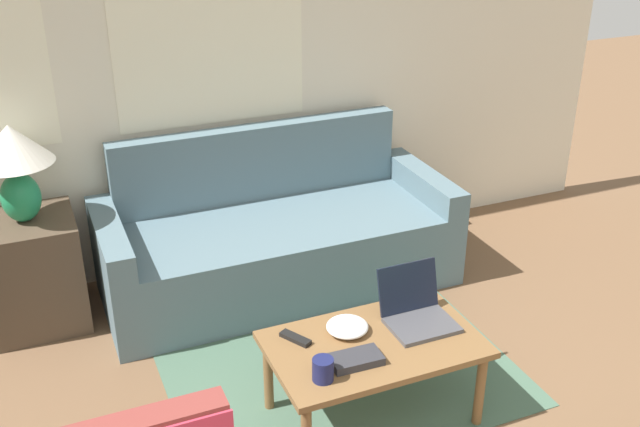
% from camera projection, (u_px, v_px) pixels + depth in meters
% --- Properties ---
extents(wall_back, '(6.65, 0.06, 2.60)m').
position_uv_depth(wall_back, '(97.00, 64.00, 4.02)').
color(wall_back, silver).
rests_on(wall_back, ground_plane).
extents(rug, '(1.67, 1.82, 0.01)m').
position_uv_depth(rug, '(319.00, 341.00, 3.95)').
color(rug, '#476651').
rests_on(rug, ground_plane).
extents(couch, '(2.02, 0.83, 0.89)m').
position_uv_depth(couch, '(275.00, 240.00, 4.41)').
color(couch, slate).
rests_on(couch, ground_plane).
extents(side_table, '(0.48, 0.48, 0.62)m').
position_uv_depth(side_table, '(35.00, 272.00, 4.00)').
color(side_table, '#4C3D2D').
rests_on(side_table, ground_plane).
extents(table_lamp, '(0.40, 0.40, 0.52)m').
position_uv_depth(table_lamp, '(13.00, 157.00, 3.71)').
color(table_lamp, '#1E8451').
rests_on(table_lamp, side_table).
extents(coffee_table, '(0.93, 0.56, 0.41)m').
position_uv_depth(coffee_table, '(374.00, 350.00, 3.28)').
color(coffee_table, brown).
rests_on(coffee_table, ground_plane).
extents(laptop, '(0.30, 0.29, 0.24)m').
position_uv_depth(laptop, '(417.00, 311.00, 3.38)').
color(laptop, '#47474C').
rests_on(laptop, coffee_table).
extents(cup_navy, '(0.09, 0.09, 0.10)m').
position_uv_depth(cup_navy, '(323.00, 370.00, 3.00)').
color(cup_navy, '#191E4C').
rests_on(cup_navy, coffee_table).
extents(snack_bowl, '(0.19, 0.19, 0.05)m').
position_uv_depth(snack_bowl, '(347.00, 327.00, 3.31)').
color(snack_bowl, white).
rests_on(snack_bowl, coffee_table).
extents(book_red, '(0.22, 0.13, 0.04)m').
position_uv_depth(book_red, '(356.00, 359.00, 3.11)').
color(book_red, '#2D2D33').
rests_on(book_red, coffee_table).
extents(tv_remote, '(0.11, 0.15, 0.02)m').
position_uv_depth(tv_remote, '(295.00, 338.00, 3.26)').
color(tv_remote, black).
rests_on(tv_remote, coffee_table).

